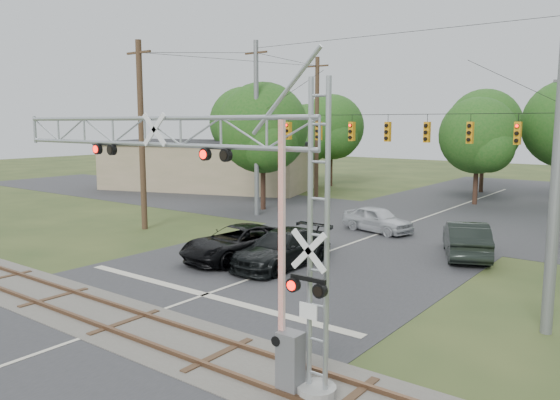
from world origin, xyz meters
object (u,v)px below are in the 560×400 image
Objects in this scene: traffic_signal_span at (402,131)px; car_dark at (282,248)px; pickup_black at (238,243)px; sedan_silver at (378,219)px; crossing_gantry at (202,191)px; commercial_building at (210,165)px.

traffic_signal_span is 3.56× the size of car_dark.
sedan_silver is (2.13, 9.57, -0.05)m from pickup_black.
sedan_silver is (-1.23, -0.27, -5.01)m from traffic_signal_span.
pickup_black reaches higher than sedan_silver.
sedan_silver is (-4.23, 18.09, -3.77)m from crossing_gantry.
crossing_gantry is 18.64m from traffic_signal_span.
crossing_gantry is 10.39m from car_dark.
traffic_signal_span is at bearing 99.27° from crossing_gantry.
commercial_building is (-20.36, 19.09, 1.47)m from pickup_black.
crossing_gantry is at bearing -153.06° from sedan_silver.
traffic_signal_span is 5.17m from sedan_silver.
sedan_silver is 24.47m from commercial_building.
car_dark reaches higher than sedan_silver.
car_dark is at bearing -96.45° from traffic_signal_span.
traffic_signal_span reaches higher than pickup_black.
crossing_gantry is 2.77× the size of sedan_silver.
sedan_silver is at bearing 90.85° from car_dark.
crossing_gantry reaches higher than car_dark.
traffic_signal_span reaches higher than crossing_gantry.
crossing_gantry is at bearing -80.73° from traffic_signal_span.
sedan_silver is at bearing 85.44° from pickup_black.
sedan_silver is at bearing -41.61° from commercial_building.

